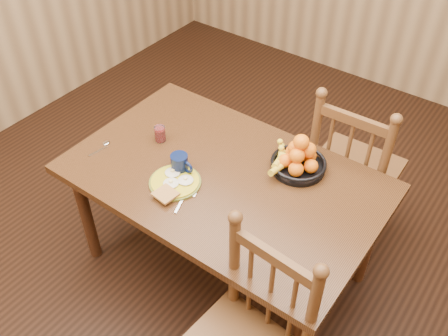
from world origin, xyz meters
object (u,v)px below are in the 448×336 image
Objects in this scene: breakfast_plate at (175,182)px; fruit_bowl at (298,159)px; dining_table at (224,187)px; chair_far at (352,170)px; coffee_mug at (180,163)px.

breakfast_plate is 0.64m from fruit_bowl.
dining_table is 0.82m from chair_far.
chair_far is 1.09m from breakfast_plate.
dining_table is at bearing 56.28° from chair_far.
chair_far is at bearing 56.14° from breakfast_plate.
dining_table is 0.41m from fruit_bowl.
fruit_bowl is at bearing 67.80° from chair_far.
chair_far is (0.43, 0.69, -0.15)m from dining_table.
breakfast_plate is 0.90× the size of fruit_bowl.
fruit_bowl is (0.47, 0.37, 0.02)m from coffee_mug.
coffee_mug reaches higher than dining_table.
coffee_mug is at bearing -152.38° from dining_table.
fruit_bowl is at bearing 46.90° from breakfast_plate.
fruit_bowl is at bearing 38.05° from coffee_mug.
breakfast_plate reaches higher than dining_table.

